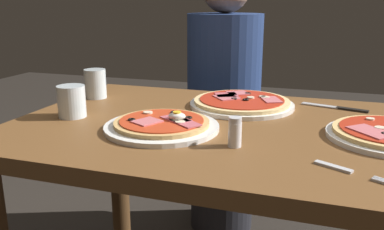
{
  "coord_description": "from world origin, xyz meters",
  "views": [
    {
      "loc": [
        0.22,
        -1.0,
        1.03
      ],
      "look_at": [
        -0.1,
        -0.05,
        0.75
      ],
      "focal_mm": 38.26,
      "sensor_mm": 36.0,
      "label": 1
    }
  ],
  "objects_px": {
    "pizza_across_right": "(242,103)",
    "water_glass_near": "(72,104)",
    "knife": "(339,108)",
    "water_glass_far": "(96,86)",
    "pizza_foreground": "(162,125)",
    "diner_person": "(223,111)",
    "dining_table": "(231,167)",
    "fork": "(348,171)",
    "salt_shaker": "(235,132)"
  },
  "relations": [
    {
      "from": "pizza_across_right",
      "to": "water_glass_near",
      "type": "bearing_deg",
      "value": -148.83
    },
    {
      "from": "knife",
      "to": "water_glass_near",
      "type": "bearing_deg",
      "value": -155.45
    },
    {
      "from": "pizza_across_right",
      "to": "water_glass_far",
      "type": "xyz_separation_m",
      "value": [
        -0.48,
        -0.03,
        0.03
      ]
    },
    {
      "from": "pizza_foreground",
      "to": "pizza_across_right",
      "type": "relative_size",
      "value": 0.91
    },
    {
      "from": "pizza_across_right",
      "to": "diner_person",
      "type": "relative_size",
      "value": 0.27
    },
    {
      "from": "water_glass_far",
      "to": "dining_table",
      "type": "bearing_deg",
      "value": -17.47
    },
    {
      "from": "pizza_foreground",
      "to": "water_glass_near",
      "type": "distance_m",
      "value": 0.28
    },
    {
      "from": "pizza_across_right",
      "to": "knife",
      "type": "distance_m",
      "value": 0.29
    },
    {
      "from": "dining_table",
      "to": "knife",
      "type": "relative_size",
      "value": 5.97
    },
    {
      "from": "pizza_foreground",
      "to": "diner_person",
      "type": "distance_m",
      "value": 0.82
    },
    {
      "from": "pizza_foreground",
      "to": "fork",
      "type": "height_order",
      "value": "pizza_foreground"
    },
    {
      "from": "diner_person",
      "to": "water_glass_far",
      "type": "bearing_deg",
      "value": 61.26
    },
    {
      "from": "water_glass_near",
      "to": "salt_shaker",
      "type": "xyz_separation_m",
      "value": [
        0.48,
        -0.1,
        -0.0
      ]
    },
    {
      "from": "pizza_foreground",
      "to": "salt_shaker",
      "type": "relative_size",
      "value": 4.29
    },
    {
      "from": "dining_table",
      "to": "diner_person",
      "type": "distance_m",
      "value": 0.73
    },
    {
      "from": "water_glass_near",
      "to": "water_glass_far",
      "type": "height_order",
      "value": "water_glass_far"
    },
    {
      "from": "water_glass_near",
      "to": "salt_shaker",
      "type": "height_order",
      "value": "water_glass_near"
    },
    {
      "from": "pizza_across_right",
      "to": "knife",
      "type": "xyz_separation_m",
      "value": [
        0.28,
        0.07,
        -0.01
      ]
    },
    {
      "from": "water_glass_far",
      "to": "knife",
      "type": "bearing_deg",
      "value": 7.4
    },
    {
      "from": "dining_table",
      "to": "water_glass_far",
      "type": "bearing_deg",
      "value": 162.53
    },
    {
      "from": "dining_table",
      "to": "salt_shaker",
      "type": "relative_size",
      "value": 17.2
    },
    {
      "from": "pizza_foreground",
      "to": "water_glass_far",
      "type": "bearing_deg",
      "value": 143.34
    },
    {
      "from": "salt_shaker",
      "to": "diner_person",
      "type": "bearing_deg",
      "value": 105.3
    },
    {
      "from": "salt_shaker",
      "to": "pizza_foreground",
      "type": "bearing_deg",
      "value": 161.79
    },
    {
      "from": "water_glass_near",
      "to": "fork",
      "type": "height_order",
      "value": "water_glass_near"
    },
    {
      "from": "dining_table",
      "to": "diner_person",
      "type": "relative_size",
      "value": 0.98
    },
    {
      "from": "water_glass_near",
      "to": "fork",
      "type": "relative_size",
      "value": 0.59
    },
    {
      "from": "pizza_across_right",
      "to": "knife",
      "type": "height_order",
      "value": "pizza_across_right"
    },
    {
      "from": "fork",
      "to": "diner_person",
      "type": "relative_size",
      "value": 0.13
    },
    {
      "from": "dining_table",
      "to": "water_glass_near",
      "type": "distance_m",
      "value": 0.47
    },
    {
      "from": "pizza_across_right",
      "to": "salt_shaker",
      "type": "distance_m",
      "value": 0.36
    },
    {
      "from": "water_glass_near",
      "to": "salt_shaker",
      "type": "distance_m",
      "value": 0.49
    },
    {
      "from": "pizza_across_right",
      "to": "knife",
      "type": "bearing_deg",
      "value": 13.13
    },
    {
      "from": "water_glass_far",
      "to": "salt_shaker",
      "type": "height_order",
      "value": "water_glass_far"
    },
    {
      "from": "pizza_foreground",
      "to": "diner_person",
      "type": "bearing_deg",
      "value": 92.75
    },
    {
      "from": "fork",
      "to": "dining_table",
      "type": "bearing_deg",
      "value": 139.47
    },
    {
      "from": "dining_table",
      "to": "fork",
      "type": "xyz_separation_m",
      "value": [
        0.27,
        -0.23,
        0.12
      ]
    },
    {
      "from": "water_glass_near",
      "to": "water_glass_far",
      "type": "distance_m",
      "value": 0.23
    },
    {
      "from": "pizza_foreground",
      "to": "salt_shaker",
      "type": "bearing_deg",
      "value": -18.21
    },
    {
      "from": "dining_table",
      "to": "diner_person",
      "type": "bearing_deg",
      "value": 105.56
    },
    {
      "from": "knife",
      "to": "diner_person",
      "type": "distance_m",
      "value": 0.67
    },
    {
      "from": "pizza_foreground",
      "to": "water_glass_near",
      "type": "relative_size",
      "value": 3.29
    },
    {
      "from": "diner_person",
      "to": "knife",
      "type": "bearing_deg",
      "value": 135.78
    },
    {
      "from": "fork",
      "to": "salt_shaker",
      "type": "height_order",
      "value": "salt_shaker"
    },
    {
      "from": "dining_table",
      "to": "pizza_across_right",
      "type": "height_order",
      "value": "pizza_across_right"
    },
    {
      "from": "water_glass_near",
      "to": "knife",
      "type": "relative_size",
      "value": 0.45
    },
    {
      "from": "water_glass_far",
      "to": "diner_person",
      "type": "bearing_deg",
      "value": 61.26
    },
    {
      "from": "knife",
      "to": "pizza_foreground",
      "type": "bearing_deg",
      "value": -140.28
    },
    {
      "from": "pizza_foreground",
      "to": "salt_shaker",
      "type": "xyz_separation_m",
      "value": [
        0.2,
        -0.07,
        0.02
      ]
    },
    {
      "from": "knife",
      "to": "salt_shaker",
      "type": "relative_size",
      "value": 2.88
    }
  ]
}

